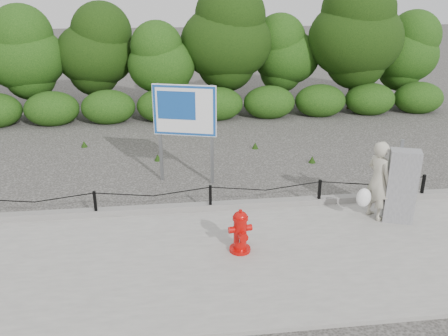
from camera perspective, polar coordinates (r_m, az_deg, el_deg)
name	(u,v)px	position (r m, az deg, el deg)	size (l,w,h in m)	color
ground	(211,213)	(10.71, -1.63, -5.45)	(90.00, 90.00, 0.00)	#2D2B28
sidewalk	(221,260)	(8.97, -0.38, -11.03)	(14.00, 4.00, 0.08)	gray
curb	(210,206)	(10.69, -1.66, -4.61)	(14.00, 0.22, 0.14)	slate
chain_barrier	(210,195)	(10.51, -1.66, -3.24)	(10.06, 0.06, 0.60)	black
treeline	(209,45)	(18.64, -1.83, 14.55)	(20.11, 3.71, 5.02)	black
fire_hydrant	(240,232)	(8.96, 1.97, -7.68)	(0.46, 0.49, 0.87)	#B50906
pedestrian	(377,181)	(10.53, 17.97, -1.54)	(0.81, 0.73, 1.73)	#B1AC98
utility_cabinet	(401,186)	(10.57, 20.54, -2.06)	(0.69, 0.53, 1.75)	#959598
advertising_sign	(184,115)	(11.75, -4.78, 6.38)	(1.54, 0.54, 2.55)	slate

